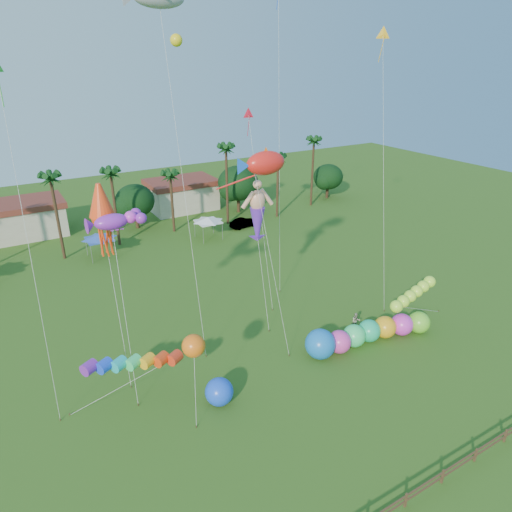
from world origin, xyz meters
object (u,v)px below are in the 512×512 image
spectator_b (356,321)px  caterpillar_inflatable (364,334)px  car_b (244,223)px  blue_ball (219,392)px

spectator_b → caterpillar_inflatable: 2.41m
car_b → caterpillar_inflatable: bearing=162.8°
car_b → blue_ball: 36.42m
car_b → caterpillar_inflatable: caterpillar_inflatable is taller
caterpillar_inflatable → car_b: bearing=87.9°
spectator_b → blue_ball: blue_ball is taller
spectator_b → blue_ball: bearing=-149.6°
spectator_b → blue_ball: size_ratio=0.80×
car_b → spectator_b: bearing=164.1°
spectator_b → caterpillar_inflatable: caterpillar_inflatable is taller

